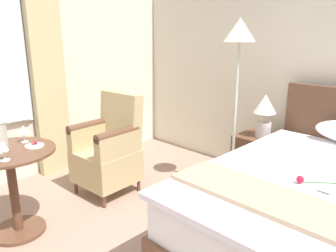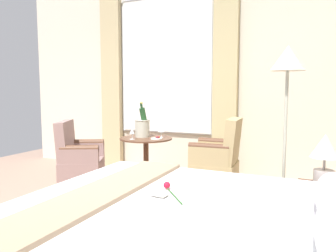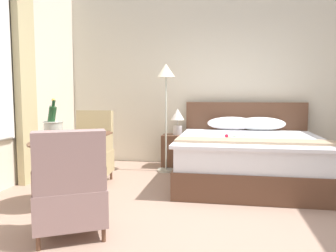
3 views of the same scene
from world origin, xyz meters
name	(u,v)px [view 3 (image 3 of 3)]	position (x,y,z in m)	size (l,w,h in m)	color
ground_plane	(223,221)	(0.00, 0.00, 0.00)	(7.06, 7.06, 0.00)	gray
wall_headboard_side	(225,73)	(0.00, 2.73, 1.59)	(5.68, 0.12, 3.19)	beige
bed	(249,157)	(0.35, 1.56, 0.35)	(1.99, 2.08, 1.10)	brown
nightstand	(177,151)	(-0.77, 2.29, 0.28)	(0.52, 0.39, 0.56)	brown
bedside_lamp	(178,119)	(-0.77, 2.29, 0.83)	(0.23, 0.23, 0.44)	#BAB2B1
floor_lamp_brass	(166,85)	(-0.91, 1.98, 1.38)	(0.29, 0.29, 1.71)	#B3B6A6
side_table_round	(62,167)	(-1.75, 0.17, 0.44)	(0.70, 0.70, 0.71)	brown
champagne_bucket	(53,129)	(-1.80, 0.09, 0.86)	(0.21, 0.21, 0.48)	#B5B7A6
wine_glass_near_bucket	(74,135)	(-1.55, 0.08, 0.81)	(0.07, 0.07, 0.14)	white
wine_glass_near_edge	(59,131)	(-1.86, 0.34, 0.81)	(0.08, 0.08, 0.14)	white
snack_plate	(73,139)	(-1.70, 0.35, 0.72)	(0.14, 0.14, 0.04)	white
armchair_by_window	(91,151)	(-1.82, 1.14, 0.44)	(0.57, 0.59, 1.00)	brown
armchair_facing_bed	(70,191)	(-1.29, -0.58, 0.41)	(0.76, 0.74, 0.95)	brown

